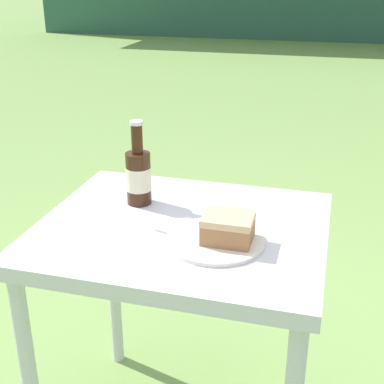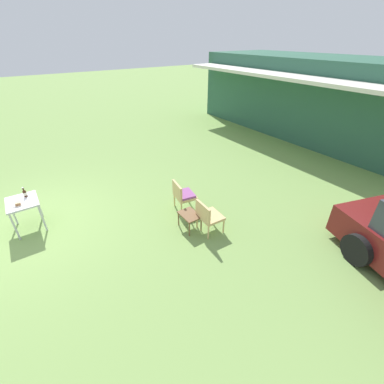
% 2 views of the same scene
% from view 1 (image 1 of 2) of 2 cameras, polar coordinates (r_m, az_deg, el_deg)
% --- Properties ---
extents(patio_table, '(0.73, 0.61, 0.72)m').
position_cam_1_polar(patio_table, '(1.41, -1.07, -6.80)').
color(patio_table, silver).
rests_on(patio_table, ground_plane).
extents(cake_on_plate, '(0.24, 0.24, 0.07)m').
position_cam_1_polar(cake_on_plate, '(1.27, 3.26, -4.44)').
color(cake_on_plate, silver).
rests_on(cake_on_plate, patio_table).
extents(cola_bottle_near, '(0.07, 0.07, 0.24)m').
position_cam_1_polar(cola_bottle_near, '(1.47, -5.73, 1.80)').
color(cola_bottle_near, '#381E0F').
rests_on(cola_bottle_near, patio_table).
extents(fork, '(0.20, 0.05, 0.01)m').
position_cam_1_polar(fork, '(1.30, -0.18, -4.89)').
color(fork, silver).
rests_on(fork, patio_table).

